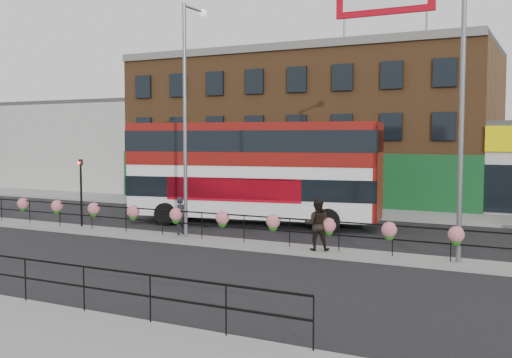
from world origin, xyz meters
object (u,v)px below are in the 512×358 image
at_px(double_decker_bus, 253,162).
at_px(pedestrian_b, 317,224).
at_px(pedestrian_a, 181,216).
at_px(lamp_column_west, 188,100).
at_px(lamp_column_east, 464,76).

distance_m(double_decker_bus, pedestrian_b, 8.18).
xyz_separation_m(pedestrian_a, lamp_column_west, (0.52, -0.17, 4.99)).
relative_size(lamp_column_west, lamp_column_east, 0.92).
xyz_separation_m(pedestrian_b, lamp_column_east, (5.04, 0.51, 5.32)).
height_order(double_decker_bus, pedestrian_b, double_decker_bus).
bearing_deg(lamp_column_east, pedestrian_a, 179.19).
bearing_deg(pedestrian_a, lamp_column_west, -101.98).
distance_m(double_decker_bus, pedestrian_a, 5.47).
xyz_separation_m(pedestrian_b, lamp_column_west, (-6.05, 0.51, 4.83)).
height_order(lamp_column_west, lamp_column_east, lamp_column_east).
relative_size(pedestrian_a, pedestrian_b, 0.84).
bearing_deg(lamp_column_west, pedestrian_a, 162.39).
bearing_deg(pedestrian_b, pedestrian_a, -23.43).
height_order(pedestrian_b, lamp_column_west, lamp_column_west).
distance_m(pedestrian_b, lamp_column_west, 7.76).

